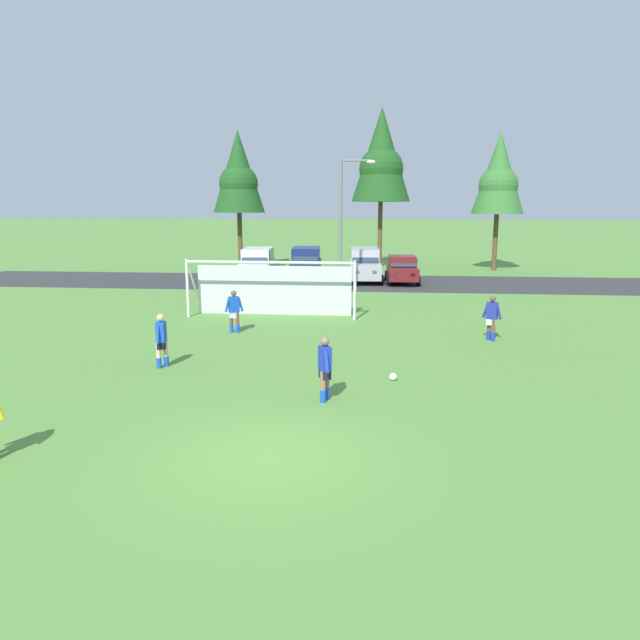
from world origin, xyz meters
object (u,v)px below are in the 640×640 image
Objects in this scene: soccer_ball at (393,377)px; parked_car_slot_center_left at (365,265)px; player_winger_left at (325,369)px; player_striker_near at (492,318)px; soccer_goal at (273,287)px; parked_car_slot_center at (402,269)px; parked_car_slot_left at (306,263)px; street_lamp at (344,225)px; parked_car_slot_far_left at (258,264)px; player_midfield_center at (162,341)px; player_defender_far at (234,311)px.

parked_car_slot_center_left reaches higher than soccer_ball.
parked_car_slot_center_left is (0.40, 23.82, 0.29)m from player_winger_left.
player_striker_near is (3.65, 5.40, 0.71)m from soccer_ball.
soccer_goal is (-5.11, 9.60, 1.18)m from soccer_ball.
parked_car_slot_left is at bearing 173.05° from parked_car_slot_center.
street_lamp reaches higher than player_striker_near.
street_lamp is (2.80, -5.98, 2.67)m from parked_car_slot_left.
soccer_goal is 12.08m from parked_car_slot_far_left.
parked_car_slot_far_left is 0.65× the size of street_lamp.
player_striker_near is 0.35× the size of parked_car_slot_left.
parked_car_slot_left is (-0.07, 12.61, -0.18)m from soccer_goal.
player_midfield_center is at bearing -86.45° from parked_car_slot_far_left.
player_midfield_center reaches higher than soccer_ball.
player_winger_left is 0.23× the size of street_lamp.
street_lamp reaches higher than player_defender_far.
street_lamp is (2.74, 6.63, 2.49)m from soccer_goal.
soccer_goal is 4.54× the size of player_striker_near.
parked_car_slot_left reaches higher than player_defender_far.
street_lamp is at bearing -64.87° from parked_car_slot_left.
soccer_goal is 1.02× the size of street_lamp.
player_striker_near is 1.00× the size of player_defender_far.
player_striker_near reaches higher than soccer_ball.
parked_car_slot_center_left is at bearing 5.33° from parked_car_slot_far_left.
player_defender_far is 15.60m from parked_car_slot_far_left.
player_striker_near is at bearing 23.88° from player_midfield_center.
player_striker_near is 0.35× the size of parked_car_slot_center_left.
parked_car_slot_center reaches higher than player_striker_near.
player_winger_left reaches higher than soccer_ball.
parked_car_slot_left reaches higher than parked_car_slot_center.
soccer_ball is 7.00m from player_midfield_center.
player_winger_left is 18.39m from street_lamp.
street_lamp is (-1.03, -5.68, 2.67)m from parked_car_slot_center_left.
parked_car_slot_center is at bearing 87.23° from soccer_ball.
player_midfield_center is at bearing -156.12° from player_striker_near.
soccer_goal reaches higher than parked_car_slot_far_left.
soccer_goal is 9.72m from player_striker_near.
parked_car_slot_left is 3.84m from parked_car_slot_center_left.
player_midfield_center is at bearing 153.08° from player_winger_left.
player_winger_left is (4.21, -7.75, 0.00)m from player_defender_far.
player_winger_left is at bearing -96.80° from parked_car_slot_center.
street_lamp is at bearing -123.15° from parked_car_slot_center.
parked_car_slot_left reaches higher than soccer_ball.
player_midfield_center and player_defender_far have the same top height.
soccer_goal is at bearing 118.00° from soccer_ball.
parked_car_slot_left is at bearing 175.57° from parked_car_slot_center_left.
parked_car_slot_far_left reaches higher than player_striker_near.
parked_car_slot_far_left is at bearing 105.55° from player_winger_left.
player_defender_far is at bearing -92.74° from parked_car_slot_left.
player_midfield_center is 0.35× the size of parked_car_slot_center_left.
soccer_goal is at bearing -112.40° from street_lamp.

